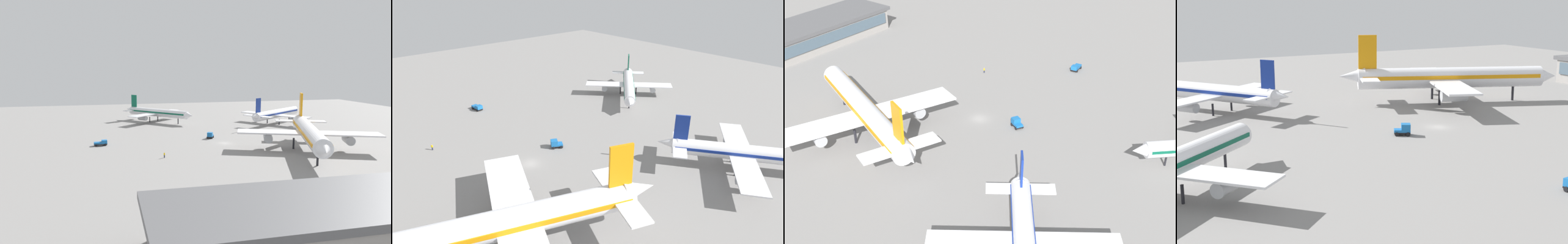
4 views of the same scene
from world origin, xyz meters
TOP-DOWN VIEW (x-y plane):
  - ground at (0.00, 0.00)m, footprint 288.00×288.00m
  - airplane_at_gate at (22.32, -18.53)m, footprint 45.01×54.54m
  - airplane_taxiing at (37.67, 37.71)m, footprint 37.33×31.55m
  - baggage_tug at (-2.48, 10.00)m, footprint 3.37×3.72m

SIDE VIEW (x-z plane):
  - ground at x=0.00m, z-range 0.00..0.00m
  - baggage_tug at x=-2.48m, z-range 0.01..2.31m
  - airplane_taxiing at x=37.67m, z-range -1.80..11.38m
  - airplane_at_gate at x=22.32m, z-range -2.37..14.97m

